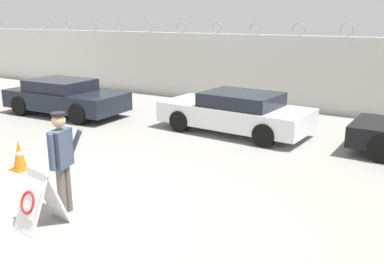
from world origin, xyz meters
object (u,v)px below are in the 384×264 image
Objects in this scene: security_guard at (62,158)px; traffic_cone_near at (19,155)px; barricade_sign at (38,199)px; parked_car_rear_sedan at (236,112)px; parked_car_front_coupe at (65,97)px.

security_guard reaches higher than traffic_cone_near.
barricade_sign is 7.15m from parked_car_rear_sedan.
parked_car_front_coupe is 0.97× the size of parked_car_rear_sedan.
parked_car_rear_sedan is (0.21, 6.55, -0.41)m from security_guard.
security_guard is at bearing -45.23° from parked_car_front_coupe.
parked_car_rear_sedan reaches higher than traffic_cone_near.
security_guard is 8.22m from parked_car_front_coupe.
parked_car_rear_sedan is at bearing 6.42° from parked_car_front_coupe.
security_guard is at bearing 91.55° from parked_car_rear_sedan.
parked_car_rear_sedan is (6.23, 0.96, -0.02)m from parked_car_front_coupe.
barricade_sign is at bearing -31.85° from traffic_cone_near.
traffic_cone_near is at bearing 66.40° from parked_car_rear_sedan.
traffic_cone_near is 5.70m from parked_car_front_coupe.
security_guard reaches higher than parked_car_rear_sedan.
parked_car_rear_sedan is at bearing 97.66° from barricade_sign.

